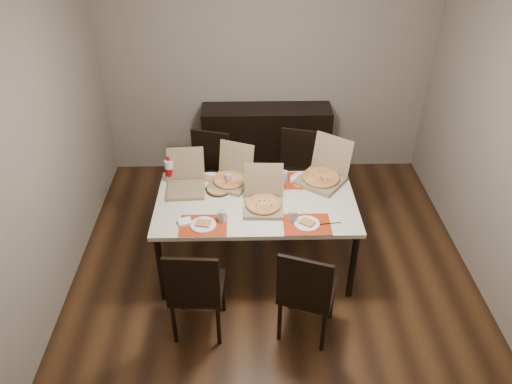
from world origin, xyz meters
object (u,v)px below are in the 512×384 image
sideboard (266,143)px  chair_near_left (196,289)px  pizza_box_center (264,201)px  chair_near_right (306,291)px  chair_far_left (208,171)px  soda_bottle (170,171)px  dip_bowl (270,189)px  chair_far_right (297,169)px  dining_table (256,207)px

sideboard → chair_near_left: chair_near_left is taller
sideboard → pizza_box_center: bearing=-93.2°
chair_near_right → pizza_box_center: size_ratio=2.35×
sideboard → chair_far_left: (-0.65, -0.73, 0.06)m
chair_far_left → soda_bottle: (-0.31, -0.54, 0.35)m
pizza_box_center → soda_bottle: size_ratio=1.49×
soda_bottle → sideboard: bearing=52.7°
chair_near_left → soda_bottle: soda_bottle is taller
chair_near_left → dip_bowl: (0.63, 1.01, 0.25)m
chair_near_left → dip_bowl: size_ratio=7.54×
chair_near_left → dip_bowl: bearing=58.2°
dip_bowl → soda_bottle: size_ratio=0.46×
chair_far_left → chair_far_right: bearing=1.1°
chair_far_right → pizza_box_center: (-0.40, -1.00, 0.29)m
chair_near_right → chair_far_right: bearing=87.2°
chair_far_left → soda_bottle: 0.72m
chair_near_right → chair_far_left: 1.98m
dip_bowl → chair_near_left: bearing=-121.8°
dining_table → chair_near_left: (-0.49, -0.84, -0.17)m
sideboard → chair_near_left: size_ratio=1.61×
sideboard → dining_table: size_ratio=0.83×
sideboard → soda_bottle: (-0.97, -1.27, 0.41)m
chair_near_left → dip_bowl: 1.22m
chair_near_left → chair_far_right: size_ratio=1.00×
sideboard → chair_far_left: 0.98m
sideboard → chair_far_right: size_ratio=1.61×
dining_table → sideboard: bearing=84.4°
soda_bottle → dining_table: bearing=-23.8°
dining_table → pizza_box_center: 0.16m
dining_table → dip_bowl: dip_bowl is taller
sideboard → chair_near_right: chair_near_right is taller
sideboard → pizza_box_center: pizza_box_center is taller
chair_near_left → chair_far_left: size_ratio=1.00×
chair_near_left → chair_far_left: same height
sideboard → chair_far_left: chair_far_left is taller
dip_bowl → soda_bottle: bearing=168.9°
chair_near_left → chair_near_right: bearing=-2.7°
pizza_box_center → soda_bottle: (-0.87, 0.44, 0.06)m
chair_far_right → pizza_box_center: size_ratio=2.35×
soda_bottle → chair_near_left: bearing=-75.2°
sideboard → soda_bottle: 1.65m
chair_near_right → dip_bowl: (-0.24, 1.05, 0.25)m
chair_far_right → soda_bottle: 1.43m
chair_near_left → sideboard: bearing=75.2°
chair_far_right → soda_bottle: size_ratio=3.50×
dining_table → soda_bottle: size_ratio=6.78×
chair_far_left → dip_bowl: size_ratio=7.54×
chair_near_left → chair_near_right: size_ratio=1.00×
chair_near_left → pizza_box_center: (0.56, 0.76, 0.29)m
chair_near_right → chair_far_left: (-0.87, 1.78, 0.00)m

